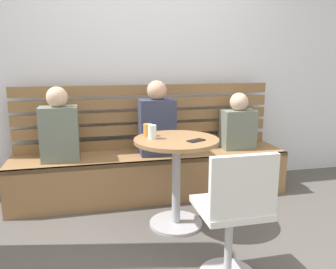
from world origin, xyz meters
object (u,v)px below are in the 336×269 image
white_chair (234,213)px  cup_water_clear (152,132)px  person_child_left (238,124)px  cup_tumbler_orange (148,130)px  person_child_middle (59,128)px  cafe_table (176,165)px  phone_on_table (196,140)px  person_adult (157,122)px  booth_bench (152,175)px

white_chair → cup_water_clear: size_ratio=7.73×
person_child_left → cup_water_clear: 1.22m
cup_tumbler_orange → person_child_middle: bearing=146.0°
cafe_table → person_child_left: 1.10m
white_chair → phone_on_table: size_ratio=6.07×
phone_on_table → person_adult: bearing=-14.0°
person_child_left → cup_tumbler_orange: bearing=-152.9°
person_adult → phone_on_table: 0.77m
person_child_left → person_adult: bearing=-177.1°
white_chair → person_adult: 1.49m
person_child_middle → cup_water_clear: size_ratio=6.19×
person_child_middle → person_child_left: bearing=1.3°
cafe_table → booth_bench: bearing=97.0°
booth_bench → cup_tumbler_orange: bearing=-103.7°
cup_water_clear → white_chair: bearing=-68.8°
white_chair → phone_on_table: white_chair is taller
person_child_middle → cup_water_clear: 0.96m
person_child_left → cup_tumbler_orange: person_child_left is taller
phone_on_table → white_chair: bearing=155.7°
person_adult → person_child_middle: 0.91m
cup_tumbler_orange → phone_on_table: bearing=-38.0°
person_child_left → phone_on_table: bearing=-132.0°
person_adult → person_child_left: size_ratio=1.24×
booth_bench → cup_water_clear: 0.85m
white_chair → person_child_middle: (-1.08, 1.46, 0.28)m
cafe_table → person_child_middle: person_child_middle is taller
white_chair → cafe_table: bearing=100.1°
booth_bench → person_child_middle: person_child_middle is taller
booth_bench → white_chair: 1.51m
cafe_table → cup_water_clear: 0.34m
cafe_table → white_chair: white_chair is taller
cup_tumbler_orange → person_adult: bearing=70.1°
person_child_left → cafe_table: bearing=-141.0°
cafe_table → person_child_middle: bearing=145.6°
cafe_table → cup_tumbler_orange: 0.37m
cafe_table → phone_on_table: size_ratio=5.29×
cafe_table → person_child_middle: size_ratio=1.09×
white_chair → person_child_middle: person_child_middle is taller
person_child_left → person_child_middle: size_ratio=0.86×
person_adult → person_child_middle: person_adult is taller
person_adult → phone_on_table: person_adult is taller
booth_bench → person_adult: (0.05, -0.02, 0.54)m
person_adult → cafe_table: bearing=-87.6°
person_adult → person_child_middle: (-0.91, 0.00, -0.02)m
cafe_table → cup_water_clear: (-0.19, 0.04, 0.28)m
cup_water_clear → booth_bench: bearing=80.2°
person_child_middle → phone_on_table: size_ratio=4.86×
white_chair → person_adult: size_ratio=1.18×
cup_water_clear → phone_on_table: bearing=-26.3°
person_child_left → cup_water_clear: person_child_left is taller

